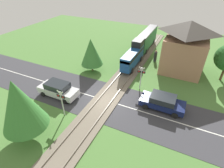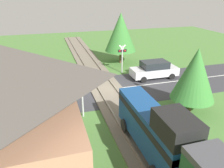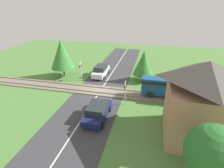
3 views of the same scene
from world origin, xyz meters
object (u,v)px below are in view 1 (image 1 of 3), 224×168
(train, at_px, (142,45))
(car_near_crossing, at_px, (58,89))
(car_far_side, at_px, (162,102))
(crossing_signal_west_approach, at_px, (62,100))
(station_building, at_px, (185,48))
(pedestrian_by_station, at_px, (155,56))
(crossing_signal_east_approach, at_px, (141,75))

(train, bearing_deg, car_near_crossing, -110.22)
(car_far_side, xyz_separation_m, crossing_signal_west_approach, (-8.38, -5.14, 1.12))
(crossing_signal_west_approach, bearing_deg, station_building, 57.27)
(train, bearing_deg, pedestrian_by_station, -20.48)
(train, relative_size, crossing_signal_west_approach, 4.78)
(car_far_side, bearing_deg, car_near_crossing, -165.19)
(train, height_order, car_far_side, train)
(crossing_signal_east_approach, bearing_deg, station_building, 60.85)
(crossing_signal_west_approach, bearing_deg, train, 80.74)
(train, height_order, crossing_signal_west_approach, train)
(car_near_crossing, relative_size, car_far_side, 1.02)
(train, xyz_separation_m, crossing_signal_east_approach, (2.66, -8.92, 0.04))
(car_far_side, height_order, crossing_signal_west_approach, crossing_signal_west_approach)
(train, xyz_separation_m, crossing_signal_west_approach, (-2.66, -16.31, 0.04))
(station_building, bearing_deg, train, 160.29)
(crossing_signal_east_approach, height_order, pedestrian_by_station, crossing_signal_east_approach)
(station_building, distance_m, pedestrian_by_station, 4.77)
(station_building, xyz_separation_m, pedestrian_by_station, (-3.84, 1.34, -2.50))
(train, height_order, crossing_signal_east_approach, train)
(train, distance_m, car_near_crossing, 15.01)
(car_far_side, bearing_deg, train, 117.11)
(train, distance_m, crossing_signal_west_approach, 16.53)
(car_far_side, xyz_separation_m, station_building, (0.64, 8.90, 2.53))
(car_near_crossing, relative_size, station_building, 0.67)
(crossing_signal_west_approach, height_order, crossing_signal_east_approach, same)
(station_building, bearing_deg, crossing_signal_west_approach, -122.73)
(crossing_signal_east_approach, height_order, station_building, station_building)
(station_building, bearing_deg, pedestrian_by_station, 160.81)
(station_building, height_order, pedestrian_by_station, station_building)
(crossing_signal_east_approach, xyz_separation_m, station_building, (3.70, 6.64, 1.40))
(crossing_signal_west_approach, relative_size, station_building, 0.44)
(car_near_crossing, height_order, station_building, station_building)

